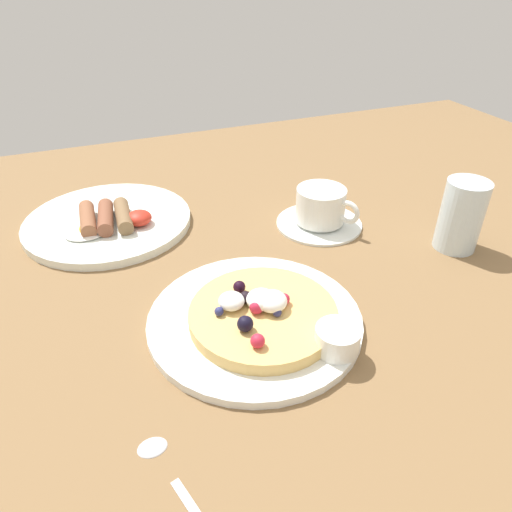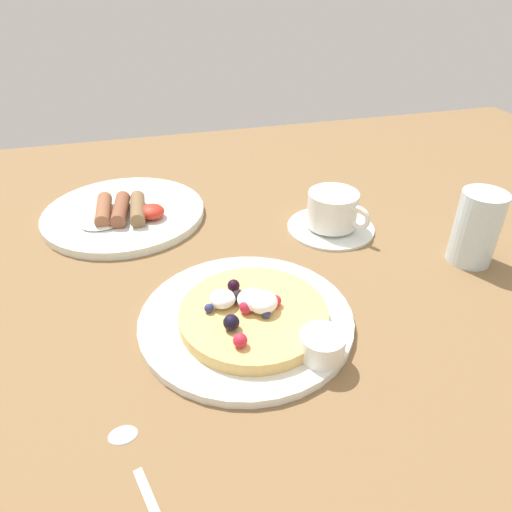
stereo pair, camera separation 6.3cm
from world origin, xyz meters
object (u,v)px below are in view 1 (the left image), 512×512
(coffee_saucer, at_px, (319,222))
(water_glass, at_px, (461,215))
(syrup_ramekin, at_px, (337,339))
(pancake_plate, at_px, (255,319))
(breakfast_plate, at_px, (108,222))
(teaspoon, at_px, (167,469))
(coffee_cup, at_px, (321,205))

(coffee_saucer, bearing_deg, water_glass, -40.79)
(syrup_ramekin, bearing_deg, coffee_saucer, 65.13)
(pancake_plate, xyz_separation_m, water_glass, (0.35, 0.05, 0.05))
(breakfast_plate, relative_size, teaspoon, 2.07)
(syrup_ramekin, xyz_separation_m, water_glass, (0.29, 0.14, 0.03))
(coffee_saucer, relative_size, coffee_cup, 1.38)
(syrup_ramekin, distance_m, teaspoon, 0.22)
(pancake_plate, bearing_deg, coffee_cup, 44.23)
(water_glass, bearing_deg, syrup_ramekin, -154.72)
(coffee_cup, distance_m, teaspoon, 0.48)
(pancake_plate, height_order, coffee_cup, coffee_cup)
(coffee_cup, xyz_separation_m, water_glass, (0.16, -0.14, 0.02))
(coffee_cup, bearing_deg, water_glass, -40.66)
(breakfast_plate, distance_m, coffee_cup, 0.36)
(coffee_saucer, height_order, teaspoon, coffee_saucer)
(pancake_plate, relative_size, water_glass, 2.41)
(teaspoon, distance_m, water_glass, 0.54)
(coffee_saucer, bearing_deg, pancake_plate, -135.45)
(coffee_cup, distance_m, water_glass, 0.21)
(pancake_plate, xyz_separation_m, coffee_cup, (0.19, 0.19, 0.03))
(coffee_cup, height_order, water_glass, water_glass)
(syrup_ramekin, bearing_deg, coffee_cup, 64.88)
(syrup_ramekin, height_order, water_glass, water_glass)
(syrup_ramekin, xyz_separation_m, breakfast_plate, (-0.20, 0.41, -0.02))
(coffee_cup, height_order, teaspoon, coffee_cup)
(pancake_plate, xyz_separation_m, teaspoon, (-0.15, -0.15, -0.00))
(coffee_saucer, xyz_separation_m, water_glass, (0.16, -0.14, 0.05))
(coffee_cup, bearing_deg, teaspoon, -134.75)
(coffee_saucer, relative_size, water_glass, 1.30)
(coffee_saucer, distance_m, water_glass, 0.22)
(pancake_plate, height_order, syrup_ramekin, syrup_ramekin)
(pancake_plate, relative_size, teaspoon, 2.00)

